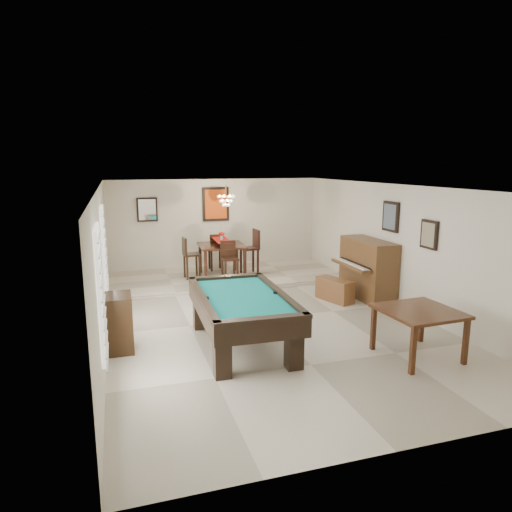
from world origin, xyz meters
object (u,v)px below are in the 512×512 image
upright_piano (361,269)px  dining_chair_east (249,252)px  dining_chair_south (230,262)px  dining_chair_north (216,252)px  square_table (418,333)px  piano_bench (335,290)px  pool_table (242,321)px  dining_chair_west (192,258)px  chandelier (226,196)px  flower_vase (222,236)px  apothecary_chest (119,323)px  dining_table (222,258)px

upright_piano → dining_chair_east: 3.17m
dining_chair_south → dining_chair_north: 1.44m
square_table → piano_bench: (0.13, 3.12, -0.14)m
pool_table → dining_chair_west: dining_chair_west is taller
pool_table → square_table: bearing=-24.3°
dining_chair_west → dining_chair_east: bearing=-93.4°
chandelier → upright_piano: bearing=-44.9°
square_table → flower_vase: 6.02m
square_table → piano_bench: size_ratio=1.25×
apothecary_chest → dining_chair_west: 4.39m
dining_chair_east → square_table: bearing=6.9°
square_table → apothecary_chest: bearing=159.6°
flower_vase → upright_piano: bearing=-43.6°
pool_table → piano_bench: size_ratio=2.92×
pool_table → apothecary_chest: (-1.96, 0.43, 0.03)m
piano_bench → flower_vase: (-2.00, 2.55, 0.93)m
dining_chair_west → dining_chair_east: (1.55, 0.02, 0.06)m
upright_piano → chandelier: chandelier is taller
dining_chair_north → chandelier: bearing=100.8°
piano_bench → dining_chair_south: (-1.96, 1.83, 0.38)m
dining_chair_west → chandelier: 1.80m
chandelier → dining_chair_east: bearing=1.3°
upright_piano → chandelier: bearing=135.1°
square_table → dining_table: dining_table is taller
upright_piano → dining_chair_west: upright_piano is taller
dining_chair_south → chandelier: (0.09, 0.71, 1.57)m
dining_chair_east → chandelier: 1.61m
dining_table → dining_chair_north: bearing=90.8°
square_table → upright_piano: 3.25m
dining_chair_south → dining_chair_west: (-0.83, 0.71, 0.02)m
dining_chair_west → square_table: bearing=-158.8°
piano_bench → dining_chair_north: (-2.01, 3.27, 0.38)m
dining_chair_north → square_table: bearing=106.3°
dining_chair_north → pool_table: bearing=82.5°
pool_table → dining_chair_south: size_ratio=2.55×
dining_chair_north → dining_chair_west: size_ratio=0.96×
dining_chair_east → pool_table: bearing=-22.2°
dining_table → dining_chair_east: 0.76m
pool_table → square_table: size_ratio=2.33×
dining_table → dining_chair_north: dining_chair_north is taller
piano_bench → apothecary_chest: apothecary_chest is taller
upright_piano → flower_vase: 3.71m
dining_table → piano_bench: bearing=-51.9°
piano_bench → dining_chair_east: dining_chair_east is taller
square_table → dining_chair_west: size_ratio=1.05×
dining_table → dining_chair_west: 0.80m
apothecary_chest → piano_bench: bearing=17.3°
piano_bench → flower_vase: 3.37m
dining_table → dining_chair_south: 0.72m
upright_piano → flower_vase: upright_piano is taller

